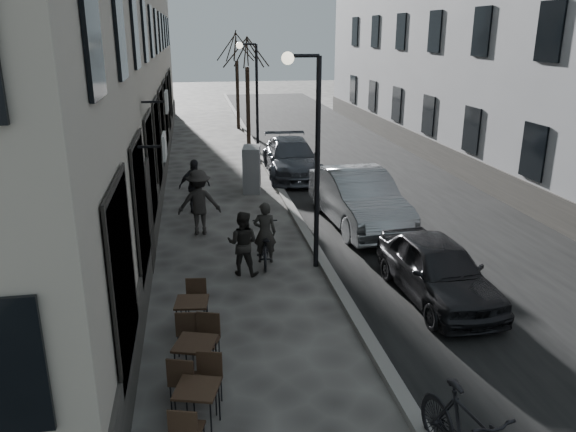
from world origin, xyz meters
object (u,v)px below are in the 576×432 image
object	(u,v)px
bistro_set_a	(198,404)
pedestrian_mid	(199,202)
tree_near	(247,50)
bistro_set_c	(192,315)
streetlamp_far	(253,89)
bistro_set_b	(196,359)
car_near	(438,269)
car_far	(291,158)
pedestrian_far	(195,186)
pedestrian_near	(243,243)
bicycle	(265,244)
tree_far	(236,47)
car_mid	(359,198)
utility_cabinet	(252,169)
streetlamp_near	(311,139)

from	to	relation	value
bistro_set_a	pedestrian_mid	bearing A→B (deg)	104.73
tree_near	pedestrian_mid	xyz separation A→B (m)	(-2.64, -12.14, -3.73)
bistro_set_c	streetlamp_far	bearing A→B (deg)	86.42
bistro_set_b	car_near	distance (m)	5.64
bistro_set_a	bistro_set_b	distance (m)	1.17
streetlamp_far	tree_near	xyz separation A→B (m)	(0.07, 3.00, 1.50)
bistro_set_a	car_far	world-z (taller)	car_far
pedestrian_far	pedestrian_near	bearing A→B (deg)	-94.46
pedestrian_near	car_near	world-z (taller)	pedestrian_near
pedestrian_mid	bicycle	bearing A→B (deg)	123.34
pedestrian_far	car_far	bearing A→B (deg)	31.30
streetlamp_far	pedestrian_near	size ratio (longest dim) A/B	3.27
tree_far	pedestrian_far	distance (m)	16.76
pedestrian_mid	tree_far	bearing A→B (deg)	-98.30
bistro_set_b	pedestrian_mid	size ratio (longest dim) A/B	0.85
bicycle	car_mid	xyz separation A→B (m)	(3.10, 2.33, 0.35)
bistro_set_a	bistro_set_c	size ratio (longest dim) A/B	1.00
tree_far	bistro_set_a	world-z (taller)	tree_far
tree_far	car_mid	distance (m)	18.68
tree_far	utility_cabinet	size ratio (longest dim) A/B	3.52
bistro_set_c	car_near	distance (m)	5.25
bistro_set_b	utility_cabinet	distance (m)	11.72
utility_cabinet	pedestrian_near	bearing A→B (deg)	-88.32
tree_near	bistro_set_c	world-z (taller)	tree_near
pedestrian_near	streetlamp_near	bearing A→B (deg)	-153.69
bicycle	car_near	distance (m)	4.28
pedestrian_mid	car_mid	world-z (taller)	pedestrian_mid
streetlamp_near	bistro_set_b	size ratio (longest dim) A/B	3.23
pedestrian_far	car_mid	size ratio (longest dim) A/B	0.34
streetlamp_far	car_far	size ratio (longest dim) A/B	1.02
streetlamp_far	car_far	world-z (taller)	streetlamp_far
utility_cabinet	car_near	distance (m)	9.70
streetlamp_far	bistro_set_c	world-z (taller)	streetlamp_far
pedestrian_far	car_mid	distance (m)	5.19
streetlamp_far	bicycle	size ratio (longest dim) A/B	2.82
utility_cabinet	tree_far	bearing A→B (deg)	96.65
car_near	pedestrian_far	bearing A→B (deg)	123.19
utility_cabinet	streetlamp_near	bearing A→B (deg)	-75.42
bistro_set_c	pedestrian_far	world-z (taller)	pedestrian_far
pedestrian_near	pedestrian_mid	world-z (taller)	pedestrian_mid
car_far	pedestrian_far	bearing A→B (deg)	-129.95
bistro_set_c	utility_cabinet	world-z (taller)	utility_cabinet
pedestrian_mid	streetlamp_far	bearing A→B (deg)	-105.72
streetlamp_far	tree_far	distance (m)	9.12
streetlamp_near	tree_near	world-z (taller)	tree_near
bistro_set_a	tree_far	bearing A→B (deg)	100.02
car_mid	car_far	world-z (taller)	car_mid
streetlamp_far	tree_far	xyz separation A→B (m)	(0.07, 9.00, 1.50)
bistro_set_b	bicycle	world-z (taller)	bicycle
streetlamp_far	utility_cabinet	bearing A→B (deg)	-97.31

